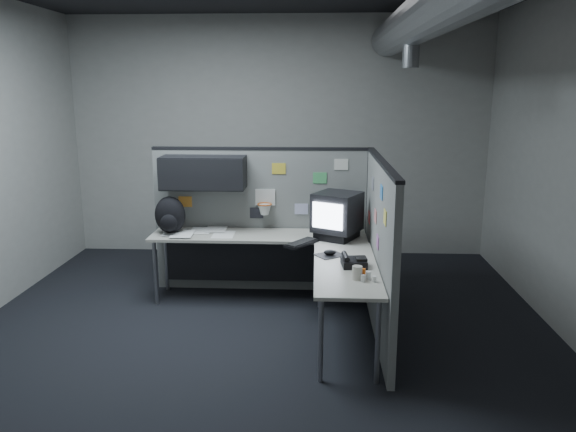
# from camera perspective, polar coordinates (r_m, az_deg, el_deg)

# --- Properties ---
(room) EXTENTS (5.62, 5.62, 3.22)m
(room) POSITION_cam_1_polar(r_m,az_deg,el_deg) (4.82, 3.52, 10.87)
(room) COLOR black
(room) RESTS_ON ground
(partition_back) EXTENTS (2.44, 0.42, 1.63)m
(partition_back) POSITION_cam_1_polar(r_m,az_deg,el_deg) (6.23, -4.21, 1.13)
(partition_back) COLOR slate
(partition_back) RESTS_ON ground
(partition_right) EXTENTS (0.07, 2.23, 1.63)m
(partition_right) POSITION_cam_1_polar(r_m,az_deg,el_deg) (5.27, 9.24, -3.20)
(partition_right) COLOR slate
(partition_right) RESTS_ON ground
(desk) EXTENTS (2.31, 2.11, 0.73)m
(desk) POSITION_cam_1_polar(r_m,az_deg,el_deg) (5.77, -0.84, -3.73)
(desk) COLOR #AEAB9D
(desk) RESTS_ON ground
(monitor) EXTENTS (0.57, 0.57, 0.48)m
(monitor) POSITION_cam_1_polar(r_m,az_deg,el_deg) (5.82, 5.01, 0.10)
(monitor) COLOR black
(monitor) RESTS_ON desk
(keyboard) EXTENTS (0.35, 0.41, 0.04)m
(keyboard) POSITION_cam_1_polar(r_m,az_deg,el_deg) (5.62, 1.37, -2.77)
(keyboard) COLOR black
(keyboard) RESTS_ON desk
(mouse) EXTENTS (0.32, 0.30, 0.05)m
(mouse) POSITION_cam_1_polar(r_m,az_deg,el_deg) (5.28, 4.27, -3.82)
(mouse) COLOR black
(mouse) RESTS_ON desk
(phone) EXTENTS (0.23, 0.25, 0.11)m
(phone) POSITION_cam_1_polar(r_m,az_deg,el_deg) (4.99, 6.65, -4.63)
(phone) COLOR black
(phone) RESTS_ON desk
(bottles) EXTENTS (0.13, 0.15, 0.08)m
(bottles) POSITION_cam_1_polar(r_m,az_deg,el_deg) (4.66, 7.98, -6.05)
(bottles) COLOR silver
(bottles) RESTS_ON desk
(cup) EXTENTS (0.10, 0.10, 0.11)m
(cup) POSITION_cam_1_polar(r_m,az_deg,el_deg) (4.64, 7.04, -5.75)
(cup) COLOR #BCB5A6
(cup) RESTS_ON desk
(papers) EXTENTS (0.78, 0.58, 0.02)m
(papers) POSITION_cam_1_polar(r_m,az_deg,el_deg) (6.15, -8.98, -1.62)
(papers) COLOR white
(papers) RESTS_ON desk
(backpack) EXTENTS (0.37, 0.36, 0.40)m
(backpack) POSITION_cam_1_polar(r_m,az_deg,el_deg) (6.13, -11.90, 0.03)
(backpack) COLOR black
(backpack) RESTS_ON desk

